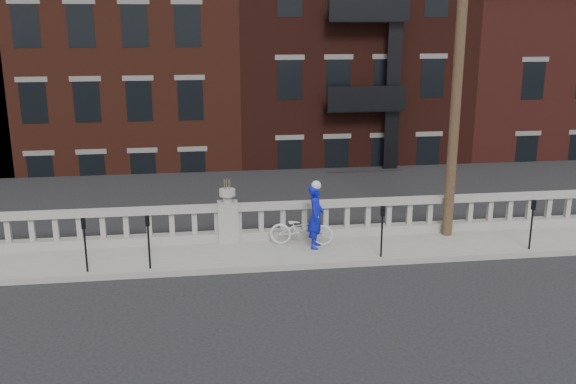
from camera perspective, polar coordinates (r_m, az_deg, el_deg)
name	(u,v)px	position (r m, az deg, el deg)	size (l,w,h in m)	color
ground	(238,307)	(14.32, -4.51, -10.12)	(120.00, 120.00, 0.00)	black
sidewalk	(230,255)	(17.05, -5.15, -5.60)	(32.00, 2.20, 0.15)	gray
balustrade	(228,224)	(17.76, -5.35, -2.81)	(28.00, 0.34, 1.03)	gray
planter_pedestal	(228,217)	(17.70, -5.37, -2.23)	(0.55, 0.55, 1.76)	gray
lower_level	(221,83)	(36.17, -6.02, 9.59)	(80.00, 44.00, 20.80)	#605E59
utility_pole	(459,52)	(17.93, 14.97, 11.90)	(1.60, 0.28, 10.00)	#422D1E
parking_meter_a	(85,239)	(16.18, -17.62, -3.99)	(0.10, 0.09, 1.36)	black
parking_meter_b	(148,236)	(15.98, -12.31, -3.84)	(0.10, 0.09, 1.36)	black
parking_meter_c	(382,226)	(16.56, 8.37, -2.97)	(0.10, 0.09, 1.36)	black
parking_meter_d	(532,219)	(18.11, 20.88, -2.24)	(0.10, 0.09, 1.36)	black
bicycle	(302,229)	(17.38, 1.21, -3.29)	(0.60, 1.72, 0.90)	silver
cyclist	(316,216)	(17.07, 2.49, -2.18)	(0.63, 0.42, 1.74)	#0B15AF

